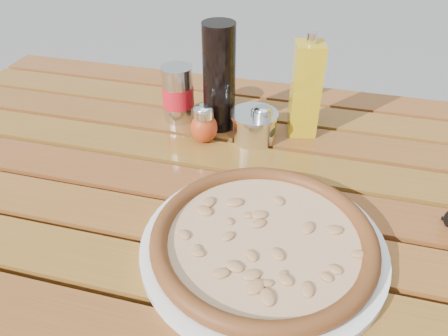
% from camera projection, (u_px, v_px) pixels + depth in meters
% --- Properties ---
extents(table, '(1.40, 0.90, 0.75)m').
position_uv_depth(table, '(221.00, 220.00, 0.81)').
color(table, '#35190C').
rests_on(table, ground).
extents(plate, '(0.37, 0.37, 0.01)m').
position_uv_depth(plate, '(263.00, 246.00, 0.64)').
color(plate, white).
rests_on(plate, table).
extents(pizza, '(0.38, 0.38, 0.03)m').
position_uv_depth(pizza, '(264.00, 238.00, 0.63)').
color(pizza, beige).
rests_on(pizza, plate).
extents(pepper_shaker, '(0.06, 0.06, 0.08)m').
position_uv_depth(pepper_shaker, '(204.00, 124.00, 0.87)').
color(pepper_shaker, '#C33D16').
rests_on(pepper_shaker, table).
extents(oregano_shaker, '(0.06, 0.06, 0.08)m').
position_uv_depth(oregano_shaker, '(262.00, 125.00, 0.86)').
color(oregano_shaker, '#3D421A').
rests_on(oregano_shaker, table).
extents(dark_bottle, '(0.08, 0.08, 0.22)m').
position_uv_depth(dark_bottle, '(219.00, 78.00, 0.87)').
color(dark_bottle, black).
rests_on(dark_bottle, table).
extents(soda_can, '(0.08, 0.08, 0.12)m').
position_uv_depth(soda_can, '(178.00, 94.00, 0.93)').
color(soda_can, silver).
rests_on(soda_can, table).
extents(olive_oil_cruet, '(0.07, 0.07, 0.21)m').
position_uv_depth(olive_oil_cruet, '(306.00, 89.00, 0.86)').
color(olive_oil_cruet, '#B49013').
rests_on(olive_oil_cruet, table).
extents(parmesan_tin, '(0.10, 0.10, 0.07)m').
position_uv_depth(parmesan_tin, '(254.00, 126.00, 0.88)').
color(parmesan_tin, silver).
rests_on(parmesan_tin, table).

